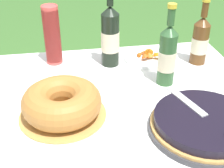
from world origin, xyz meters
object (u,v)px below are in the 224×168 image
(serving_knife, at_px, (212,120))
(bundt_cake, at_px, (62,103))
(cider_bottle_amber, at_px, (200,40))
(juice_bottle_red, at_px, (110,36))
(cup_stack, at_px, (52,35))
(snack_plate_right, at_px, (149,57))
(berry_tart, at_px, (204,124))
(cider_bottle_green, at_px, (167,55))

(serving_knife, distance_m, bundt_cake, 0.49)
(cider_bottle_amber, bearing_deg, juice_bottle_red, 172.82)
(cup_stack, distance_m, snack_plate_right, 0.45)
(berry_tart, xyz_separation_m, serving_knife, (0.01, -0.03, 0.04))
(bundt_cake, xyz_separation_m, snack_plate_right, (0.41, 0.38, -0.04))
(berry_tart, relative_size, juice_bottle_red, 1.01)
(bundt_cake, distance_m, cider_bottle_amber, 0.70)
(snack_plate_right, bearing_deg, berry_tart, -86.54)
(cup_stack, relative_size, juice_bottle_red, 0.76)
(cider_bottle_green, height_order, juice_bottle_red, juice_bottle_red)
(cider_bottle_green, bearing_deg, bundt_cake, -159.29)
(serving_knife, relative_size, bundt_cake, 1.21)
(berry_tart, bearing_deg, cider_bottle_amber, 69.36)
(cider_bottle_green, relative_size, snack_plate_right, 1.41)
(cup_stack, distance_m, juice_bottle_red, 0.26)
(cider_bottle_green, bearing_deg, snack_plate_right, 91.65)
(cup_stack, xyz_separation_m, cider_bottle_amber, (0.65, -0.11, -0.02))
(cider_bottle_green, relative_size, juice_bottle_red, 0.94)
(cider_bottle_amber, xyz_separation_m, juice_bottle_red, (-0.40, 0.05, 0.02))
(bundt_cake, relative_size, juice_bottle_red, 0.86)
(cup_stack, xyz_separation_m, snack_plate_right, (0.44, -0.04, -0.12))
(berry_tart, relative_size, snack_plate_right, 1.52)
(berry_tart, bearing_deg, serving_knife, -72.59)
(cider_bottle_amber, height_order, juice_bottle_red, juice_bottle_red)
(bundt_cake, distance_m, cider_bottle_green, 0.45)
(serving_knife, bearing_deg, snack_plate_right, -13.23)
(bundt_cake, bearing_deg, berry_tart, -19.76)
(cider_bottle_green, distance_m, cider_bottle_amber, 0.25)
(berry_tart, height_order, serving_knife, serving_knife)
(cup_stack, height_order, juice_bottle_red, juice_bottle_red)
(juice_bottle_red, xyz_separation_m, snack_plate_right, (0.19, 0.02, -0.12))
(serving_knife, xyz_separation_m, bundt_cake, (-0.45, 0.19, -0.01))
(cider_bottle_green, bearing_deg, berry_tart, -85.28)
(berry_tart, relative_size, bundt_cake, 1.17)
(bundt_cake, xyz_separation_m, cup_stack, (-0.02, 0.42, 0.08))
(serving_knife, xyz_separation_m, cider_bottle_green, (-0.04, 0.35, 0.06))
(berry_tart, xyz_separation_m, snack_plate_right, (-0.03, 0.54, -0.02))
(bundt_cake, distance_m, snack_plate_right, 0.56)
(serving_knife, height_order, cup_stack, cup_stack)
(bundt_cake, bearing_deg, cider_bottle_amber, 26.53)
(bundt_cake, xyz_separation_m, juice_bottle_red, (0.23, 0.36, 0.08))
(bundt_cake, height_order, cider_bottle_amber, cider_bottle_amber)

